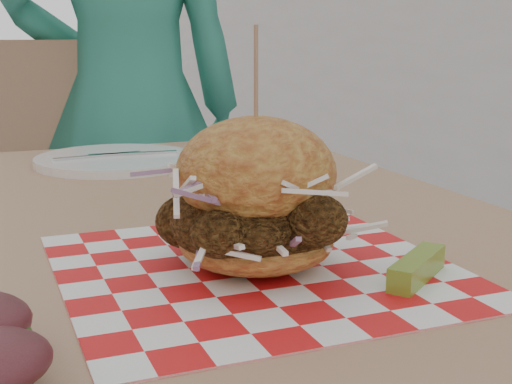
# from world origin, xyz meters

# --- Properties ---
(diner) EXTENTS (0.63, 0.47, 1.58)m
(diner) POSITION_xyz_m (0.08, 1.12, 0.79)
(diner) COLOR #2F8972
(diner) RESTS_ON ground
(patio_table) EXTENTS (0.80, 1.20, 0.75)m
(patio_table) POSITION_xyz_m (-0.06, 0.17, 0.67)
(patio_table) COLOR tan
(patio_table) RESTS_ON ground
(patio_chair) EXTENTS (0.51, 0.52, 0.95)m
(patio_chair) POSITION_xyz_m (-0.03, 1.07, 0.55)
(patio_chair) COLOR tan
(patio_chair) RESTS_ON ground
(paper_liner) EXTENTS (0.36, 0.36, 0.00)m
(paper_liner) POSITION_xyz_m (-0.04, -0.02, 0.75)
(paper_liner) COLOR red
(paper_liner) RESTS_ON patio_table
(sandwich) EXTENTS (0.20, 0.20, 0.22)m
(sandwich) POSITION_xyz_m (-0.04, -0.02, 0.81)
(sandwich) COLOR #BF8736
(sandwich) RESTS_ON paper_liner
(pickle_spear) EXTENTS (0.09, 0.07, 0.02)m
(pickle_spear) POSITION_xyz_m (0.08, -0.11, 0.76)
(pickle_spear) COLOR olive
(pickle_spear) RESTS_ON paper_liner
(place_setting) EXTENTS (0.27, 0.27, 0.02)m
(place_setting) POSITION_xyz_m (-0.06, 0.58, 0.76)
(place_setting) COLOR white
(place_setting) RESTS_ON patio_table
(kraft_tray) EXTENTS (0.15, 0.12, 0.06)m
(kraft_tray) POSITION_xyz_m (0.16, 0.51, 0.77)
(kraft_tray) COLOR brown
(kraft_tray) RESTS_ON patio_table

